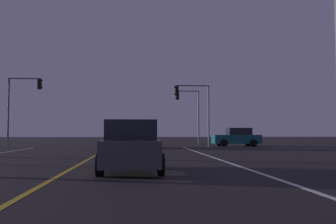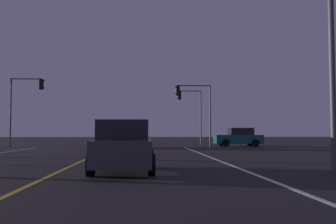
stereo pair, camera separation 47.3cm
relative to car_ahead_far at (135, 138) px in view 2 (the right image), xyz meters
name	(u,v)px [view 2 (the right image)]	position (x,y,z in m)	size (l,w,h in m)	color
lane_edge_right	(237,168)	(4.26, -17.61, -0.82)	(0.16, 36.60, 0.01)	silver
lane_center_divider	(65,169)	(-2.01, -17.61, -0.82)	(0.16, 36.60, 0.01)	gold
car_ahead_far	(135,138)	(0.00, 0.00, 0.00)	(2.02, 4.30, 1.70)	black
car_crossing_side	(239,137)	(9.44, 2.49, 0.00)	(4.30, 2.02, 1.70)	black
car_lead_same_lane	(124,147)	(0.14, -18.80, 0.00)	(2.02, 4.30, 1.70)	black
traffic_light_near_right	(193,101)	(5.10, 1.19, 3.23)	(3.15, 0.36, 5.46)	#4C4C51
traffic_light_near_left	(26,97)	(-9.32, 1.19, 3.53)	(2.87, 0.36, 5.93)	#4C4C51
traffic_light_far_right	(190,105)	(5.45, 6.69, 3.29)	(2.50, 0.36, 5.59)	#4C4C51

